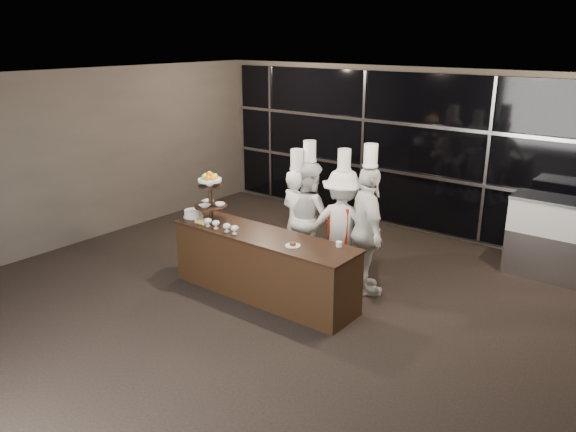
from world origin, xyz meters
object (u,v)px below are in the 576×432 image
Objects in this scene: display_case at (558,235)px; buffet_counter at (264,265)px; display_stand at (210,193)px; chef_d at (367,230)px; chef_a at (297,220)px; chef_b at (309,216)px; chef_c at (342,225)px; layer_cake at (193,213)px.

buffet_counter is at bearing -133.93° from display_case.
chef_d is at bearing 25.36° from display_stand.
chef_d reaches higher than chef_a.
chef_a reaches higher than display_case.
chef_b is 1.03× the size of chef_c.
chef_a is at bearing -127.00° from chef_b.
layer_cake is at bearing -171.53° from display_stand.
layer_cake is 1.75m from chef_b.
chef_a is (-0.14, 0.95, 0.38)m from buffet_counter.
display_stand is 0.50m from layer_cake.
chef_d is (1.10, -0.13, 0.05)m from chef_b.
chef_d is at bearing -19.16° from chef_c.
display_case is 0.70× the size of chef_c.
buffet_counter is 4.42m from display_case.
buffet_counter is at bearing 0.01° from display_stand.
chef_b is at bearing 173.31° from chef_d.
display_case is (3.06, 3.18, 0.22)m from buffet_counter.
display_case is 0.72× the size of chef_a.
chef_d reaches higher than display_case.
display_stand reaches higher than buffet_counter.
buffet_counter is 1.19m from chef_b.
display_case is 0.65× the size of chef_d.
buffet_counter is 1.38× the size of chef_b.
layer_cake is 2.62m from chef_d.
chef_b is (-0.03, 1.11, 0.42)m from buffet_counter.
chef_a is at bearing 40.11° from layer_cake.
chef_c reaches higher than display_stand.
chef_b reaches higher than buffet_counter.
chef_b reaches higher than chef_c.
chef_b is at bearing 53.00° from chef_a.
chef_a is at bearing -178.73° from chef_d.
buffet_counter is at bearing -81.42° from chef_a.
layer_cake is at bearing -177.86° from buffet_counter.
chef_a is 1.22m from chef_d.
chef_a is at bearing 48.08° from display_stand.
chef_d is (-1.99, -2.20, 0.25)m from display_case.
chef_d reaches higher than chef_c.
display_case is at bearing 46.07° from buffet_counter.
chef_b is at bearing -174.48° from chef_c.
chef_d is at bearing 42.55° from buffet_counter.
display_stand is at bearing -131.92° from chef_a.
layer_cake is 0.14× the size of chef_d.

